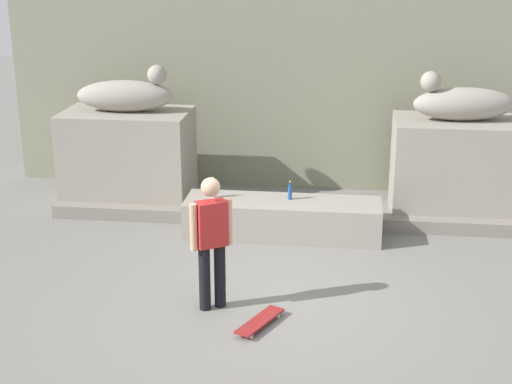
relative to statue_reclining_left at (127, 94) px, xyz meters
The scene contains 12 objects.
ground_plane 4.75m from the statue_reclining_left, 51.78° to the right, with size 40.00×40.00×0.00m, color slate.
facade_wall 3.25m from the statue_reclining_left, 29.05° to the left, with size 10.30×0.60×5.80m, color gray.
pedestal_left 1.09m from the statue_reclining_left, behind, with size 2.10×1.29×1.61m, color gray.
pedestal_right 5.53m from the statue_reclining_left, ahead, with size 2.10×1.29×1.61m, color gray.
statue_reclining_left is the anchor object (origin of this frame).
statue_reclining_right 5.39m from the statue_reclining_left, ahead, with size 1.66×0.76×0.78m.
ledge_block 3.36m from the statue_reclining_left, 24.06° to the right, with size 2.97×0.84×0.56m, color gray.
skater 4.34m from the statue_reclining_left, 60.96° to the right, with size 0.47×0.36×1.67m.
skateboard 5.24m from the statue_reclining_left, 56.84° to the right, with size 0.52×0.81×0.08m.
bottle_blue 3.25m from the statue_reclining_left, 21.71° to the right, with size 0.06×0.06×0.29m.
bottle_clear 2.33m from the statue_reclining_left, 35.86° to the right, with size 0.07×0.07×0.32m.
stair_step 3.30m from the statue_reclining_left, 13.93° to the right, with size 7.57×0.50×0.21m, color gray.
Camera 1 is at (0.90, -8.53, 4.27)m, focal length 53.01 mm.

